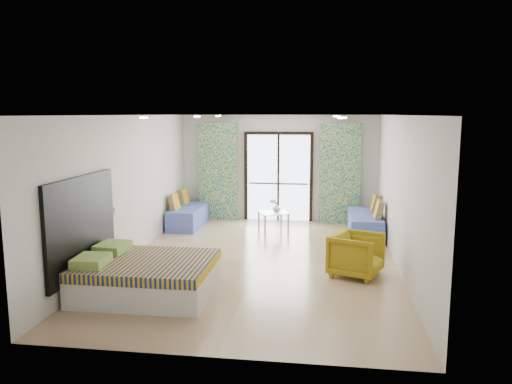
# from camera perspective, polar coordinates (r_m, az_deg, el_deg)

# --- Properties ---
(floor) EXTENTS (5.00, 7.50, 0.01)m
(floor) POSITION_cam_1_polar(r_m,az_deg,el_deg) (9.39, 0.35, -7.93)
(floor) COLOR #A28260
(floor) RESTS_ON ground
(ceiling) EXTENTS (5.00, 7.50, 0.01)m
(ceiling) POSITION_cam_1_polar(r_m,az_deg,el_deg) (8.99, 0.37, 8.78)
(ceiling) COLOR silver
(ceiling) RESTS_ON ground
(wall_back) EXTENTS (5.00, 0.01, 2.70)m
(wall_back) POSITION_cam_1_polar(r_m,az_deg,el_deg) (12.79, 2.59, 2.75)
(wall_back) COLOR silver
(wall_back) RESTS_ON ground
(wall_front) EXTENTS (5.00, 0.01, 2.70)m
(wall_front) POSITION_cam_1_polar(r_m,az_deg,el_deg) (5.47, -4.88, -5.66)
(wall_front) COLOR silver
(wall_front) RESTS_ON ground
(wall_left) EXTENTS (0.01, 7.50, 2.70)m
(wall_left) POSITION_cam_1_polar(r_m,az_deg,el_deg) (9.74, -14.38, 0.54)
(wall_left) COLOR silver
(wall_left) RESTS_ON ground
(wall_right) EXTENTS (0.01, 7.50, 2.70)m
(wall_right) POSITION_cam_1_polar(r_m,az_deg,el_deg) (9.11, 16.15, -0.10)
(wall_right) COLOR silver
(wall_right) RESTS_ON ground
(balcony_door) EXTENTS (1.76, 0.08, 2.28)m
(balcony_door) POSITION_cam_1_polar(r_m,az_deg,el_deg) (12.77, 2.58, 2.33)
(balcony_door) COLOR black
(balcony_door) RESTS_ON floor
(balcony_rail) EXTENTS (1.52, 0.03, 0.04)m
(balcony_rail) POSITION_cam_1_polar(r_m,az_deg,el_deg) (12.82, 2.57, 0.96)
(balcony_rail) COLOR #595451
(balcony_rail) RESTS_ON balcony_door
(curtain_left) EXTENTS (1.00, 0.10, 2.50)m
(curtain_left) POSITION_cam_1_polar(r_m,az_deg,el_deg) (12.86, -4.39, 2.32)
(curtain_left) COLOR beige
(curtain_left) RESTS_ON floor
(curtain_right) EXTENTS (1.00, 0.10, 2.50)m
(curtain_right) POSITION_cam_1_polar(r_m,az_deg,el_deg) (12.57, 9.57, 2.07)
(curtain_right) COLOR beige
(curtain_right) RESTS_ON floor
(downlight_a) EXTENTS (0.12, 0.12, 0.02)m
(downlight_a) POSITION_cam_1_polar(r_m,az_deg,el_deg) (7.38, -12.71, 8.30)
(downlight_a) COLOR #FFE0B2
(downlight_a) RESTS_ON ceiling
(downlight_b) EXTENTS (0.12, 0.12, 0.02)m
(downlight_b) POSITION_cam_1_polar(r_m,az_deg,el_deg) (6.91, 9.82, 8.35)
(downlight_b) COLOR #FFE0B2
(downlight_b) RESTS_ON ceiling
(downlight_c) EXTENTS (0.12, 0.12, 0.02)m
(downlight_c) POSITION_cam_1_polar(r_m,az_deg,el_deg) (10.24, -6.75, 8.57)
(downlight_c) COLOR #FFE0B2
(downlight_c) RESTS_ON ceiling
(downlight_d) EXTENTS (0.12, 0.12, 0.02)m
(downlight_d) POSITION_cam_1_polar(r_m,az_deg,el_deg) (9.91, 9.29, 8.50)
(downlight_d) COLOR #FFE0B2
(downlight_d) RESTS_ON ceiling
(downlight_e) EXTENTS (0.12, 0.12, 0.02)m
(downlight_e) POSITION_cam_1_polar(r_m,az_deg,el_deg) (12.19, -4.35, 8.65)
(downlight_e) COLOR #FFE0B2
(downlight_e) RESTS_ON ceiling
(downlight_f) EXTENTS (0.12, 0.12, 0.02)m
(downlight_f) POSITION_cam_1_polar(r_m,az_deg,el_deg) (11.91, 9.09, 8.56)
(downlight_f) COLOR #FFE0B2
(downlight_f) RESTS_ON ceiling
(headboard) EXTENTS (0.06, 2.10, 1.50)m
(headboard) POSITION_cam_1_polar(r_m,az_deg,el_deg) (8.05, -19.24, -3.58)
(headboard) COLOR black
(headboard) RESTS_ON floor
(switch_plate) EXTENTS (0.02, 0.10, 0.10)m
(switch_plate) POSITION_cam_1_polar(r_m,az_deg,el_deg) (9.16, -15.75, -1.94)
(switch_plate) COLOR silver
(switch_plate) RESTS_ON wall_left
(bed) EXTENTS (1.96, 1.60, 0.68)m
(bed) POSITION_cam_1_polar(r_m,az_deg,el_deg) (7.86, -12.47, -9.39)
(bed) COLOR silver
(bed) RESTS_ON floor
(daybed_left) EXTENTS (0.68, 1.73, 0.85)m
(daybed_left) POSITION_cam_1_polar(r_m,az_deg,el_deg) (12.34, -7.74, -2.64)
(daybed_left) COLOR #4A5EB0
(daybed_left) RESTS_ON floor
(daybed_right) EXTENTS (0.71, 1.81, 0.89)m
(daybed_right) POSITION_cam_1_polar(r_m,az_deg,el_deg) (11.51, 12.43, -3.55)
(daybed_right) COLOR #4A5EB0
(daybed_right) RESTS_ON floor
(coffee_table) EXTENTS (0.84, 0.84, 0.74)m
(coffee_table) POSITION_cam_1_polar(r_m,az_deg,el_deg) (11.81, 2.00, -2.53)
(coffee_table) COLOR silver
(coffee_table) RESTS_ON floor
(vase) EXTENTS (0.21, 0.22, 0.19)m
(vase) POSITION_cam_1_polar(r_m,az_deg,el_deg) (11.81, 2.37, -1.82)
(vase) COLOR white
(vase) RESTS_ON coffee_table
(armchair) EXTENTS (0.97, 1.00, 0.81)m
(armchair) POSITION_cam_1_polar(r_m,az_deg,el_deg) (8.65, 11.40, -6.82)
(armchair) COLOR #9A8013
(armchair) RESTS_ON floor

